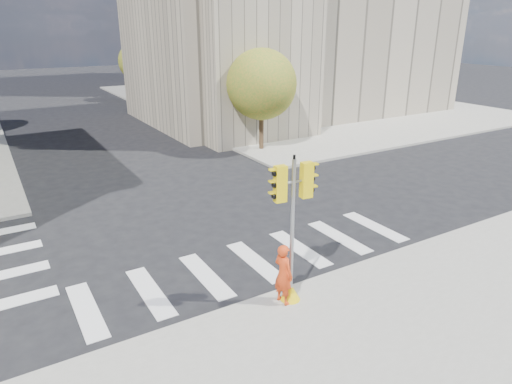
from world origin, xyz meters
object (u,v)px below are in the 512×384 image
traffic_signal (292,243)px  photographer (283,274)px  lamp_far (163,58)px  lamp_near (237,70)px

traffic_signal → photographer: bearing=-173.7°
lamp_far → traffic_signal: size_ratio=1.94×
photographer → lamp_near: bearing=-33.7°
lamp_near → lamp_far: 14.00m
lamp_far → photographer: 33.94m
lamp_far → traffic_signal: lamp_far is taller
lamp_far → photographer: lamp_far is taller
lamp_far → traffic_signal: bearing=-104.6°
photographer → lamp_far: bearing=-23.5°
traffic_signal → lamp_far: bearing=81.7°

